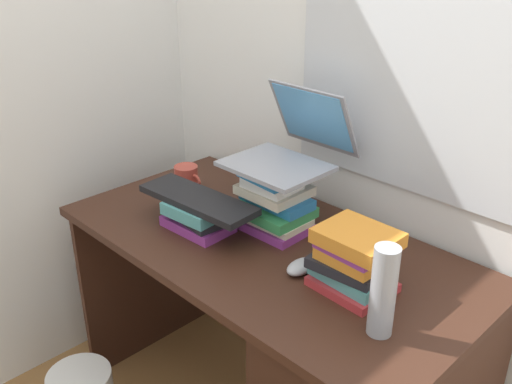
{
  "coord_description": "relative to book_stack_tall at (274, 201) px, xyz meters",
  "views": [
    {
      "loc": [
        1.09,
        -1.13,
        1.69
      ],
      "look_at": [
        -0.01,
        -0.04,
        0.96
      ],
      "focal_mm": 40.32,
      "sensor_mm": 36.0,
      "label": 1
    }
  ],
  "objects": [
    {
      "name": "wall_left",
      "position": [
        -0.86,
        -0.08,
        0.43
      ],
      "size": [
        0.05,
        6.0,
        2.6
      ],
      "primitive_type": "cube",
      "color": "silver",
      "rests_on": "ground"
    },
    {
      "name": "laptop",
      "position": [
        0.0,
        0.08,
        0.17
      ],
      "size": [
        0.31,
        0.36,
        0.23
      ],
      "color": "gray",
      "rests_on": "book_stack_tall"
    },
    {
      "name": "book_stack_side",
      "position": [
        0.39,
        -0.09,
        -0.01
      ],
      "size": [
        0.23,
        0.2,
        0.18
      ],
      "color": "#B22D33",
      "rests_on": "desk"
    },
    {
      "name": "water_bottle",
      "position": [
        0.55,
        -0.2,
        0.02
      ],
      "size": [
        0.06,
        0.06,
        0.24
      ],
      "primitive_type": "cylinder",
      "color": "#999EA5",
      "rests_on": "desk"
    },
    {
      "name": "computer_mouse",
      "position": [
        0.24,
        -0.14,
        -0.08
      ],
      "size": [
        0.06,
        0.1,
        0.04
      ],
      "primitive_type": "ellipsoid",
      "color": "#A5A8AD",
      "rests_on": "desk"
    },
    {
      "name": "book_stack_keyboard_riser",
      "position": [
        -0.17,
        -0.18,
        -0.05
      ],
      "size": [
        0.23,
        0.19,
        0.1
      ],
      "color": "#8C338C",
      "rests_on": "desk"
    },
    {
      "name": "mug",
      "position": [
        -0.43,
        -0.02,
        -0.05
      ],
      "size": [
        0.13,
        0.09,
        0.09
      ],
      "color": "#B23F33",
      "rests_on": "desk"
    },
    {
      "name": "wall_back",
      "position": [
        0.05,
        0.31,
        0.43
      ],
      "size": [
        6.0,
        0.06,
        2.6
      ],
      "color": "white",
      "rests_on": "ground"
    },
    {
      "name": "book_stack_tall",
      "position": [
        0.0,
        0.0,
        0.0
      ],
      "size": [
        0.24,
        0.2,
        0.21
      ],
      "color": "#8C338C",
      "rests_on": "desk"
    },
    {
      "name": "keyboard",
      "position": [
        -0.16,
        -0.18,
        0.01
      ],
      "size": [
        0.43,
        0.17,
        0.02
      ],
      "primitive_type": "cube",
      "rotation": [
        0.0,
        0.0,
        0.07
      ],
      "color": "black",
      "rests_on": "book_stack_keyboard_riser"
    }
  ]
}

